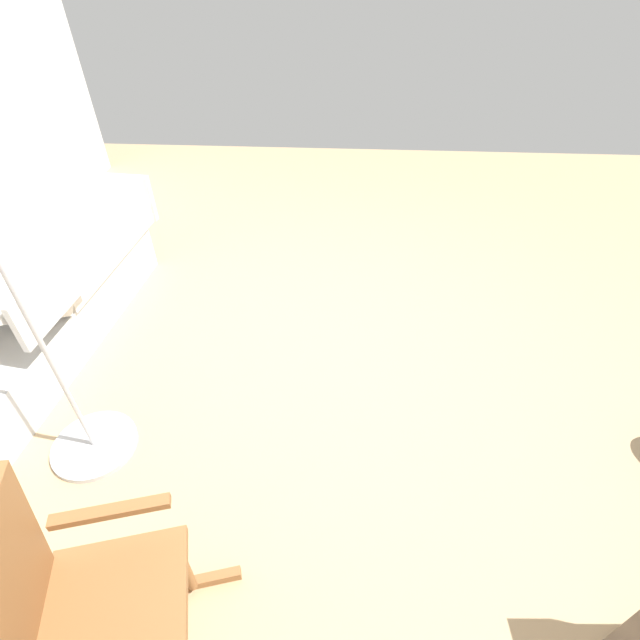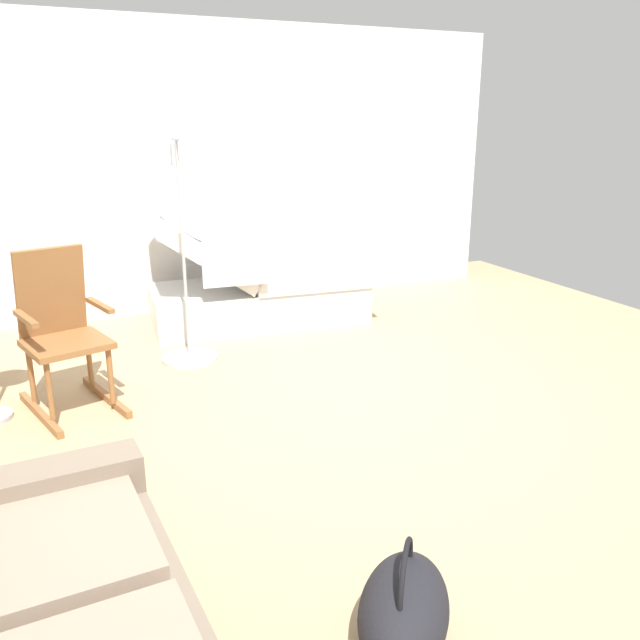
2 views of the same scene
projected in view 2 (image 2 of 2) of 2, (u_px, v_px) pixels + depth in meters
The scene contains 6 objects.
ground_plane at pixel (378, 405), 4.36m from camera, with size 6.96×6.96×0.00m, color tan.
side_wall at pixel (242, 169), 6.43m from camera, with size 0.10×5.51×2.70m, color white.
hospital_bed at pixel (259, 289), 6.07m from camera, with size 1.13×2.13×1.13m.
rocking_chair at pixel (62, 333), 4.21m from camera, with size 0.86×0.66×1.05m.
duffel_bag at pixel (404, 610), 2.33m from camera, with size 0.64×0.60×0.43m.
iv_pole at pixel (188, 329), 5.11m from camera, with size 0.44×0.44×1.69m.
Camera 2 is at (-3.49, 1.98, 1.83)m, focal length 36.76 mm.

